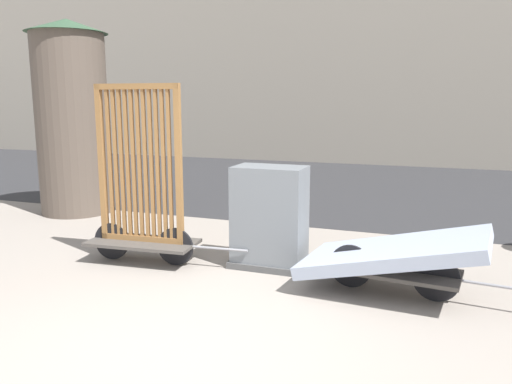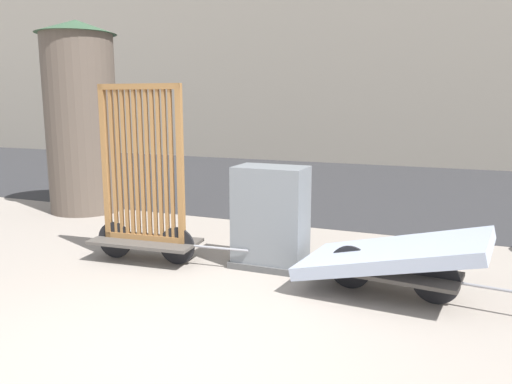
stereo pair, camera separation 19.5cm
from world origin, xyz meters
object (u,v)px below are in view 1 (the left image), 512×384
object	(u,v)px
bike_cart_with_mattress	(393,255)
advertising_column	(72,117)
bike_cart_with_bedframe	(141,198)
utility_cabinet	(270,220)

from	to	relation	value
bike_cart_with_mattress	advertising_column	bearing A→B (deg)	166.52
advertising_column	bike_cart_with_bedframe	bearing A→B (deg)	-37.17
bike_cart_with_bedframe	bike_cart_with_mattress	size ratio (longest dim) A/B	0.94
bike_cart_with_bedframe	utility_cabinet	distance (m)	1.62
utility_cabinet	advertising_column	xyz separation A→B (m)	(-4.33, 1.70, 1.16)
utility_cabinet	advertising_column	size ratio (longest dim) A/B	0.36
bike_cart_with_bedframe	advertising_column	world-z (taller)	advertising_column
bike_cart_with_bedframe	utility_cabinet	bearing A→B (deg)	9.91
bike_cart_with_bedframe	advertising_column	size ratio (longest dim) A/B	0.65
bike_cart_with_mattress	utility_cabinet	distance (m)	1.57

